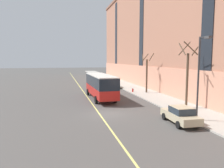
# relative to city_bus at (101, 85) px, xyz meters

# --- Properties ---
(ground_plane) EXTENTS (260.00, 260.00, 0.00)m
(ground_plane) POSITION_rel_city_bus_xyz_m (-0.80, -8.77, -2.03)
(ground_plane) COLOR #4C4947
(sidewalk) EXTENTS (4.78, 160.00, 0.15)m
(sidewalk) POSITION_rel_city_bus_xyz_m (8.25, -5.77, -1.95)
(sidewalk) COLOR #ADA89E
(sidewalk) RESTS_ON ground
(city_bus) EXTENTS (3.08, 10.89, 3.48)m
(city_bus) POSITION_rel_city_bus_xyz_m (0.00, 0.00, 0.00)
(city_bus) COLOR red
(city_bus) RESTS_ON ground
(parked_car_champagne_0) EXTENTS (2.08, 4.49, 1.56)m
(parked_car_champagne_0) POSITION_rel_city_bus_xyz_m (4.70, -13.64, -1.25)
(parked_car_champagne_0) COLOR #BCAD89
(parked_car_champagne_0) RESTS_ON ground
(parked_car_green_1) EXTENTS (2.05, 4.84, 1.56)m
(parked_car_green_1) POSITION_rel_city_bus_xyz_m (4.69, 11.57, -1.24)
(parked_car_green_1) COLOR #23603D
(parked_car_green_1) RESTS_ON ground
(street_tree_mid_block) EXTENTS (1.96, 1.84, 7.58)m
(street_tree_mid_block) POSITION_rel_city_bus_xyz_m (8.44, -8.56, 1.96)
(street_tree_mid_block) COLOR brown
(street_tree_mid_block) RESTS_ON sidewalk
(street_tree_far_uptown) EXTENTS (1.83, 1.75, 6.53)m
(street_tree_far_uptown) POSITION_rel_city_bus_xyz_m (8.47, 3.45, 1.38)
(street_tree_far_uptown) COLOR brown
(street_tree_far_uptown) RESTS_ON sidewalk
(street_lamp) EXTENTS (0.36, 1.48, 7.51)m
(street_lamp) POSITION_rel_city_bus_xyz_m (6.46, -13.67, 2.67)
(street_lamp) COLOR #2D2D30
(street_lamp) RESTS_ON sidewalk
(fire_hydrant) EXTENTS (0.42, 0.24, 0.72)m
(fire_hydrant) POSITION_rel_city_bus_xyz_m (6.36, 4.38, -1.53)
(fire_hydrant) COLOR red
(fire_hydrant) RESTS_ON sidewalk
(lane_centerline) EXTENTS (0.16, 140.00, 0.01)m
(lane_centerline) POSITION_rel_city_bus_xyz_m (-1.70, -5.77, -2.02)
(lane_centerline) COLOR #E0D66B
(lane_centerline) RESTS_ON ground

